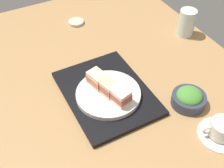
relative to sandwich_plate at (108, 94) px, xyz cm
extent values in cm
cube|color=tan|center=(-7.58, 8.08, -4.07)|extent=(140.00, 100.00, 3.00)
cube|color=black|center=(-2.26, 0.47, -1.71)|extent=(37.82, 28.82, 1.71)
cylinder|color=silver|center=(0.00, 0.00, 0.00)|extent=(23.25, 23.25, 1.72)
cube|color=beige|center=(-5.43, -1.62, 1.62)|extent=(7.63, 6.38, 1.52)
cube|color=#CC6B4C|center=(-5.43, -1.62, 3.54)|extent=(8.07, 6.80, 2.32)
cube|color=beige|center=(-5.43, -1.62, 5.46)|extent=(7.63, 6.38, 1.52)
cube|color=beige|center=(0.00, 0.00, 1.57)|extent=(7.63, 6.38, 1.42)
cube|color=#B74C42|center=(0.00, 0.00, 3.49)|extent=(7.75, 6.51, 2.43)
cube|color=beige|center=(0.00, 0.00, 5.41)|extent=(7.63, 6.38, 1.42)
cube|color=#EFE5C1|center=(5.43, 1.62, 1.57)|extent=(7.63, 6.38, 1.41)
cube|color=#B74C42|center=(5.43, 1.62, 3.50)|extent=(8.11, 6.56, 2.45)
cube|color=#EFE5C1|center=(5.43, 1.62, 5.42)|extent=(7.63, 6.38, 1.41)
cylinder|color=#33384C|center=(15.40, 23.90, -0.51)|extent=(12.05, 12.05, 4.11)
ellipsoid|color=#4C9338|center=(15.40, 23.90, 1.54)|extent=(9.17, 9.17, 5.04)
cylinder|color=silver|center=(31.08, 24.65, -2.17)|extent=(14.51, 14.51, 0.80)
cylinder|color=silver|center=(31.08, 24.65, 0.89)|extent=(8.28, 8.28, 5.32)
cylinder|color=black|center=(31.08, 24.65, 3.16)|extent=(7.61, 7.61, 0.40)
torus|color=silver|center=(29.49, 20.18, 0.89)|extent=(2.02, 3.83, 3.78)
cylinder|color=silver|center=(-19.29, 49.62, 3.55)|extent=(7.49, 7.49, 12.23)
cylinder|color=beige|center=(-51.00, 9.06, -1.91)|extent=(7.41, 7.41, 1.31)
camera|label=1|loc=(63.41, -32.28, 75.95)|focal=46.70mm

